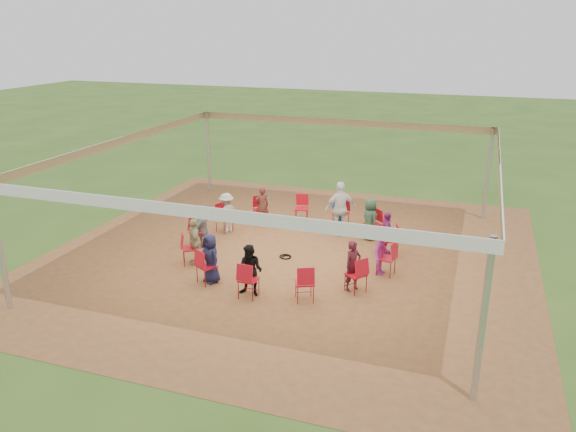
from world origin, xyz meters
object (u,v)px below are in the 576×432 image
(chair_8, at_px, (207,266))
(chair_9, at_px, (248,280))
(chair_12, at_px, (386,258))
(person_seated_10, at_px, (382,251))
(chair_11, at_px, (356,275))
(person_seated_7, at_px, (211,258))
(person_seated_8, at_px, (250,270))
(person_seated_9, at_px, (353,266))
(chair_6, at_px, (198,231))
(chair_0, at_px, (390,240))
(chair_4, at_px, (261,210))
(person_seated_2, at_px, (339,209))
(person_seated_5, at_px, (202,225))
(standing_person, at_px, (341,209))
(person_seated_6, at_px, (194,242))
(chair_5, at_px, (224,218))
(person_seated_4, at_px, (227,213))
(chair_7, at_px, (190,248))
(chair_10, at_px, (305,283))
(person_seated_0, at_px, (386,234))
(person_seated_3, at_px, (262,206))
(chair_3, at_px, (302,209))
(laptop, at_px, (381,235))
(person_seated_1, at_px, (370,219))
(chair_2, at_px, (341,214))
(cable_coil, at_px, (286,257))

(chair_8, height_order, chair_9, same)
(chair_12, bearing_deg, person_seated_10, 90.00)
(chair_11, relative_size, person_seated_7, 0.72)
(person_seated_8, height_order, person_seated_9, same)
(chair_6, bearing_deg, chair_0, 96.92)
(chair_4, relative_size, person_seated_2, 0.72)
(chair_11, distance_m, person_seated_5, 5.02)
(person_seated_8, xyz_separation_m, standing_person, (1.02, 4.55, 0.21))
(chair_11, relative_size, person_seated_6, 0.72)
(chair_12, height_order, standing_person, standing_person)
(chair_5, bearing_deg, chair_4, 166.15)
(chair_4, bearing_deg, person_seated_5, 30.13)
(person_seated_4, relative_size, person_seated_9, 1.00)
(chair_7, height_order, person_seated_9, person_seated_9)
(person_seated_5, relative_size, standing_person, 0.75)
(chair_10, height_order, person_seated_0, person_seated_0)
(chair_10, height_order, person_seated_9, person_seated_9)
(chair_6, relative_size, chair_10, 1.00)
(chair_4, relative_size, person_seated_10, 0.72)
(person_seated_4, bearing_deg, chair_6, 8.67)
(chair_6, height_order, chair_12, same)
(chair_10, relative_size, chair_11, 1.00)
(chair_10, bearing_deg, standing_person, 67.98)
(chair_11, bearing_deg, chair_8, 138.46)
(chair_12, height_order, person_seated_3, person_seated_3)
(chair_6, xyz_separation_m, person_seated_6, (0.52, -1.18, 0.18))
(chair_11, xyz_separation_m, person_seated_10, (0.40, 1.23, 0.18))
(chair_3, relative_size, person_seated_4, 0.72)
(person_seated_9, bearing_deg, chair_11, -90.00)
(person_seated_0, distance_m, person_seated_9, 2.44)
(chair_11, relative_size, laptop, 2.23)
(chair_12, bearing_deg, person_seated_6, 110.28)
(person_seated_7, bearing_deg, person_seated_2, 96.92)
(chair_8, distance_m, chair_9, 1.31)
(person_seated_5, bearing_deg, chair_11, 68.75)
(person_seated_6, bearing_deg, chair_4, 139.91)
(chair_6, bearing_deg, chair_4, 152.31)
(chair_8, xyz_separation_m, standing_person, (2.29, 4.30, 0.39))
(chair_8, bearing_deg, person_seated_1, 83.23)
(chair_0, distance_m, person_seated_3, 4.42)
(chair_5, bearing_deg, person_seated_3, 160.97)
(person_seated_10, bearing_deg, chair_7, 111.25)
(person_seated_3, distance_m, person_seated_6, 3.48)
(chair_5, height_order, chair_7, same)
(chair_6, xyz_separation_m, chair_10, (3.92, -2.26, 0.00))
(chair_3, bearing_deg, person_seated_2, 160.97)
(chair_0, bearing_deg, person_seated_2, 30.13)
(chair_2, xyz_separation_m, chair_6, (-3.50, -2.86, 0.00))
(chair_12, bearing_deg, person_seated_9, 160.97)
(person_seated_1, height_order, cable_coil, person_seated_1)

